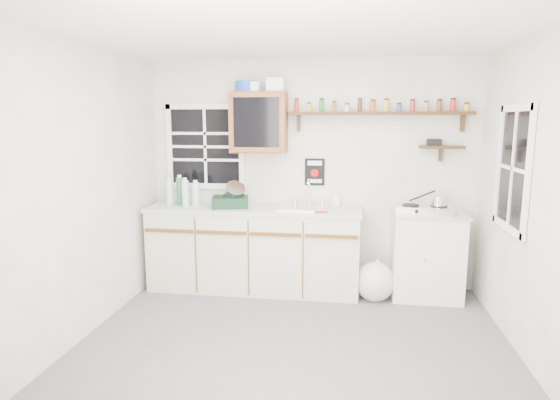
# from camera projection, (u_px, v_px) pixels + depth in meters

# --- Properties ---
(room) EXTENTS (3.64, 3.24, 2.54)m
(room) POSITION_uv_depth(u_px,v_px,m) (294.00, 198.00, 3.66)
(room) COLOR #555558
(room) RESTS_ON ground
(main_cabinet) EXTENTS (2.31, 0.63, 0.92)m
(main_cabinet) POSITION_uv_depth(u_px,v_px,m) (254.00, 248.00, 5.14)
(main_cabinet) COLOR #BCAF9C
(main_cabinet) RESTS_ON floor
(right_cabinet) EXTENTS (0.73, 0.57, 0.91)m
(right_cabinet) POSITION_uv_depth(u_px,v_px,m) (426.00, 255.00, 4.90)
(right_cabinet) COLOR silver
(right_cabinet) RESTS_ON floor
(sink) EXTENTS (0.52, 0.44, 0.29)m
(sink) POSITION_uv_depth(u_px,v_px,m) (303.00, 207.00, 4.99)
(sink) COLOR silver
(sink) RESTS_ON main_cabinet
(upper_cabinet) EXTENTS (0.60, 0.32, 0.65)m
(upper_cabinet) POSITION_uv_depth(u_px,v_px,m) (259.00, 122.00, 5.04)
(upper_cabinet) COLOR brown
(upper_cabinet) RESTS_ON wall_back
(upper_cabinet_clutter) EXTENTS (0.53, 0.24, 0.14)m
(upper_cabinet_clutter) POSITION_uv_depth(u_px,v_px,m) (257.00, 86.00, 4.98)
(upper_cabinet_clutter) COLOR #1A42A9
(upper_cabinet_clutter) RESTS_ON upper_cabinet
(spice_shelf) EXTENTS (1.91, 0.18, 0.35)m
(spice_shelf) POSITION_uv_depth(u_px,v_px,m) (380.00, 112.00, 4.91)
(spice_shelf) COLOR black
(spice_shelf) RESTS_ON wall_back
(secondary_shelf) EXTENTS (0.45, 0.16, 0.24)m
(secondary_shelf) POSITION_uv_depth(u_px,v_px,m) (439.00, 146.00, 4.89)
(secondary_shelf) COLOR black
(secondary_shelf) RESTS_ON wall_back
(warning_sign) EXTENTS (0.22, 0.02, 0.30)m
(warning_sign) POSITION_uv_depth(u_px,v_px,m) (315.00, 172.00, 5.19)
(warning_sign) COLOR black
(warning_sign) RESTS_ON wall_back
(window_back) EXTENTS (0.93, 0.03, 0.98)m
(window_back) POSITION_uv_depth(u_px,v_px,m) (205.00, 147.00, 5.32)
(window_back) COLOR black
(window_back) RESTS_ON wall_back
(window_right) EXTENTS (0.03, 0.78, 1.08)m
(window_right) POSITION_uv_depth(u_px,v_px,m) (513.00, 169.00, 3.90)
(window_right) COLOR black
(window_right) RESTS_ON wall_back
(water_bottles) EXTENTS (0.39, 0.15, 0.33)m
(water_bottles) POSITION_uv_depth(u_px,v_px,m) (183.00, 192.00, 5.15)
(water_bottles) COLOR #AFC5CD
(water_bottles) RESTS_ON main_cabinet
(dish_rack) EXTENTS (0.44, 0.36, 0.29)m
(dish_rack) POSITION_uv_depth(u_px,v_px,m) (232.00, 199.00, 5.04)
(dish_rack) COLOR black
(dish_rack) RESTS_ON main_cabinet
(soap_bottle) EXTENTS (0.10, 0.10, 0.17)m
(soap_bottle) POSITION_uv_depth(u_px,v_px,m) (335.00, 198.00, 5.14)
(soap_bottle) COLOR silver
(soap_bottle) RESTS_ON main_cabinet
(rag) EXTENTS (0.13, 0.11, 0.02)m
(rag) POSITION_uv_depth(u_px,v_px,m) (321.00, 211.00, 4.79)
(rag) COLOR maroon
(rag) RESTS_ON main_cabinet
(hotplate) EXTENTS (0.59, 0.37, 0.08)m
(hotplate) POSITION_uv_depth(u_px,v_px,m) (425.00, 209.00, 4.81)
(hotplate) COLOR silver
(hotplate) RESTS_ON right_cabinet
(saucepan) EXTENTS (0.36, 0.28, 0.17)m
(saucepan) POSITION_uv_depth(u_px,v_px,m) (438.00, 201.00, 4.78)
(saucepan) COLOR silver
(saucepan) RESTS_ON hotplate
(trash_bag) EXTENTS (0.41, 0.37, 0.47)m
(trash_bag) POSITION_uv_depth(u_px,v_px,m) (375.00, 281.00, 4.84)
(trash_bag) COLOR silver
(trash_bag) RESTS_ON floor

